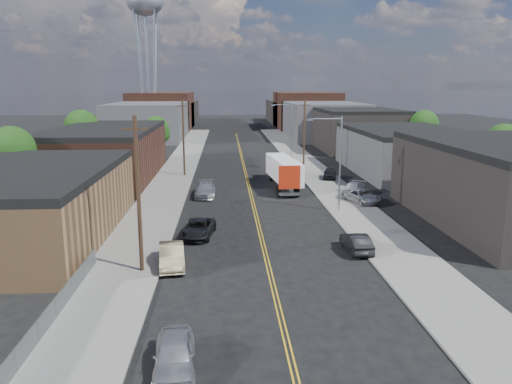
{
  "coord_description": "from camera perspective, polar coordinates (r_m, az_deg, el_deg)",
  "views": [
    {
      "loc": [
        -2.77,
        -20.7,
        11.75
      ],
      "look_at": [
        -0.08,
        22.61,
        2.5
      ],
      "focal_mm": 35.0,
      "sensor_mm": 36.0,
      "label": 1
    }
  ],
  "objects": [
    {
      "name": "tree_right_far",
      "position": [
        87.37,
        18.67,
        7.09
      ],
      "size": [
        4.85,
        4.76,
        7.91
      ],
      "color": "black",
      "rests_on": "ground"
    },
    {
      "name": "warehouse_tan",
      "position": [
        42.54,
        -24.45,
        -1.21
      ],
      "size": [
        12.0,
        22.0,
        5.6
      ],
      "color": "olive",
      "rests_on": "ground"
    },
    {
      "name": "tree_right_near",
      "position": [
        65.88,
        26.46,
        4.78
      ],
      "size": [
        4.6,
        4.48,
        7.44
      ],
      "color": "black",
      "rests_on": "ground"
    },
    {
      "name": "sidewalk_right",
      "position": [
        67.85,
        6.92,
        2.03
      ],
      "size": [
        5.0,
        140.0,
        0.15
      ],
      "primitive_type": "cube",
      "color": "slate",
      "rests_on": "ground"
    },
    {
      "name": "car_left_a",
      "position": [
        22.24,
        -9.3,
        -17.84
      ],
      "size": [
        2.0,
        4.39,
        1.46
      ],
      "primitive_type": "imported",
      "rotation": [
        0.0,
        0.0,
        0.07
      ],
      "color": "#B1B3B7",
      "rests_on": "ground"
    },
    {
      "name": "semi_truck",
      "position": [
        59.33,
        3.02,
        2.57
      ],
      "size": [
        3.29,
        13.74,
        3.54
      ],
      "rotation": [
        0.0,
        0.0,
        0.09
      ],
      "color": "white",
      "rests_on": "ground"
    },
    {
      "name": "streetlight_far",
      "position": [
        81.62,
        3.78,
        7.49
      ],
      "size": [
        3.39,
        0.25,
        9.0
      ],
      "color": "gray",
      "rests_on": "ground"
    },
    {
      "name": "utility_pole_left_far",
      "position": [
        66.26,
        -8.29,
        6.18
      ],
      "size": [
        1.6,
        0.26,
        10.0
      ],
      "color": "black",
      "rests_on": "ground"
    },
    {
      "name": "car_right_oncoming",
      "position": [
        36.87,
        11.39,
        -5.68
      ],
      "size": [
        1.63,
        4.19,
        1.36
      ],
      "primitive_type": "imported",
      "rotation": [
        0.0,
        0.0,
        3.19
      ],
      "color": "black",
      "rests_on": "ground"
    },
    {
      "name": "skyline_left_c",
      "position": [
        161.83,
        -9.78,
        8.93
      ],
      "size": [
        16.0,
        40.0,
        7.0
      ],
      "primitive_type": "cube",
      "color": "black",
      "rests_on": "ground"
    },
    {
      "name": "car_left_b",
      "position": [
        33.7,
        -9.62,
        -7.18
      ],
      "size": [
        2.15,
        4.75,
        1.51
      ],
      "primitive_type": "imported",
      "rotation": [
        0.0,
        0.0,
        0.12
      ],
      "color": "#9A8A65",
      "rests_on": "ground"
    },
    {
      "name": "water_tower",
      "position": [
        133.46,
        -12.56,
        19.9
      ],
      "size": [
        9.0,
        9.0,
        36.9
      ],
      "color": "gray",
      "rests_on": "ground"
    },
    {
      "name": "utility_pole_right",
      "position": [
        69.89,
        5.53,
        6.55
      ],
      "size": [
        1.6,
        0.26,
        10.0
      ],
      "color": "black",
      "rests_on": "ground"
    },
    {
      "name": "industrial_right_b",
      "position": [
        71.68,
        16.74,
        4.55
      ],
      "size": [
        14.0,
        24.0,
        6.1
      ],
      "color": "#363638",
      "rests_on": "ground"
    },
    {
      "name": "tree_left_near",
      "position": [
        55.34,
        -26.09,
        3.98
      ],
      "size": [
        4.85,
        4.76,
        7.91
      ],
      "color": "black",
      "rests_on": "ground"
    },
    {
      "name": "ground",
      "position": [
        81.6,
        -1.58,
        3.75
      ],
      "size": [
        260.0,
        260.0,
        0.0
      ],
      "primitive_type": "plane",
      "color": "black",
      "rests_on": "ground"
    },
    {
      "name": "car_left_d",
      "position": [
        54.21,
        -5.84,
        0.26
      ],
      "size": [
        2.14,
        5.2,
        1.51
      ],
      "primitive_type": "imported",
      "rotation": [
        0.0,
        0.0,
        -0.01
      ],
      "color": "#9FA2A4",
      "rests_on": "ground"
    },
    {
      "name": "tree_left_mid",
      "position": [
        78.86,
        -19.26,
        6.8
      ],
      "size": [
        5.1,
        5.04,
        8.37
      ],
      "color": "black",
      "rests_on": "ground"
    },
    {
      "name": "skyline_right_c",
      "position": [
        162.52,
        4.56,
        9.08
      ],
      "size": [
        16.0,
        40.0,
        7.0
      ],
      "primitive_type": "cube",
      "color": "black",
      "rests_on": "ground"
    },
    {
      "name": "utility_pole_left_near",
      "position": [
        31.87,
        -13.29,
        -0.26
      ],
      "size": [
        1.6,
        0.26,
        10.0
      ],
      "color": "black",
      "rests_on": "ground"
    },
    {
      "name": "car_right_lot_b",
      "position": [
        55.03,
        11.01,
        0.33
      ],
      "size": [
        3.96,
        4.78,
        1.31
      ],
      "primitive_type": "imported",
      "rotation": [
        0.0,
        0.0,
        -0.57
      ],
      "color": "#B6B6B6",
      "rests_on": "sidewalk_right"
    },
    {
      "name": "skyline_left_b",
      "position": [
        141.92,
        -10.66,
        9.1
      ],
      "size": [
        16.0,
        26.0,
        10.0
      ],
      "primitive_type": "cube",
      "color": "#45261B",
      "rests_on": "ground"
    },
    {
      "name": "centerline",
      "position": [
        66.8,
        -1.13,
        1.9
      ],
      "size": [
        0.32,
        120.0,
        0.01
      ],
      "primitive_type": "cube",
      "color": "gold",
      "rests_on": "ground"
    },
    {
      "name": "skyline_right_a",
      "position": [
        118.18,
        7.64,
        8.16
      ],
      "size": [
        16.0,
        30.0,
        8.0
      ],
      "primitive_type": "cube",
      "color": "#363638",
      "rests_on": "ground"
    },
    {
      "name": "car_right_lot_c",
      "position": [
        64.41,
        8.42,
        2.12
      ],
      "size": [
        2.44,
        4.16,
        1.33
      ],
      "primitive_type": "imported",
      "rotation": [
        0.0,
        0.0,
        -0.24
      ],
      "color": "black",
      "rests_on": "sidewalk_right"
    },
    {
      "name": "warehouse_brown",
      "position": [
        67.01,
        -16.71,
        4.28
      ],
      "size": [
        12.0,
        26.0,
        6.6
      ],
      "color": "#45261B",
      "rests_on": "ground"
    },
    {
      "name": "sidewalk_left",
      "position": [
        67.07,
        -9.27,
        1.85
      ],
      "size": [
        5.0,
        140.0,
        0.15
      ],
      "primitive_type": "cube",
      "color": "slate",
      "rests_on": "ground"
    },
    {
      "name": "car_right_lot_a",
      "position": [
        51.78,
        11.95,
        -0.45
      ],
      "size": [
        3.61,
        5.11,
        1.29
      ],
      "primitive_type": "imported",
      "rotation": [
        0.0,
        0.0,
        0.35
      ],
      "color": "#ABAEB1",
      "rests_on": "sidewalk_right"
    },
    {
      "name": "streetlight_near",
      "position": [
        47.3,
        9.16,
        4.07
      ],
      "size": [
        3.39,
        0.25,
        9.0
      ],
      "color": "gray",
      "rests_on": "ground"
    },
    {
      "name": "industrial_right_c",
      "position": [
        96.28,
        11.45,
        7.06
      ],
      "size": [
        14.0,
        22.0,
        7.6
      ],
      "color": "black",
      "rests_on": "ground"
    },
    {
      "name": "car_left_c",
      "position": [
        39.9,
        -6.64,
        -4.16
      ],
      "size": [
        2.91,
        5.16,
        1.36
      ],
      "primitive_type": "imported",
      "rotation": [
        0.0,
        0.0,
        -0.14
      ],
      "color": "black",
      "rests_on": "ground"
    },
    {
      "name": "skyline_left_a",
      "position": [
        117.24,
        -12.12,
        7.97
      ],
      "size": [
        16.0,
        30.0,
        8.0
      ],
      "primitive_type": "cube",
      "color": "#363638",
      "rests_on": "ground"
    },
    {
      "name": "tree_left_far",
      "position": [
        83.76,
        -11.29,
        6.88
      ],
      "size": [
        4.35,
        4.2,
        6.97
      ],
      "color": "black",
      "rests_on": "ground"
    },
    {
      "name": "chainlink_fence",
      "position": [
        28.02,
        -21.91,
        -12.21
      ],
      "size": [
        0.05,
        16.0,
        1.22
      ],
      "color": "slate",
      "rests_on": "ground"
    },
    {
      "name": "skyline_right_b",
      "position": [
        142.69,
        5.71,
        9.26
      ],
      "size": [
        16.0,
        26.0,
        10.0
      ],
      "primitive_type": "cube",
      "color": "#45261B",
      "rests_on": "ground"
    }
  ]
}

